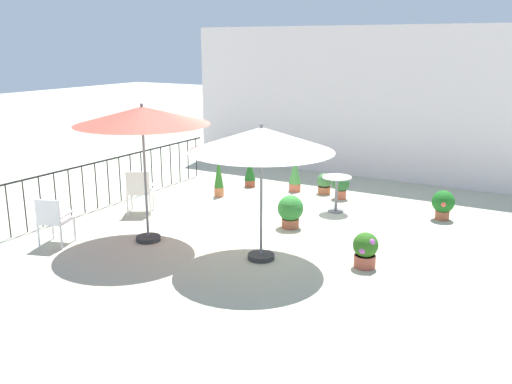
# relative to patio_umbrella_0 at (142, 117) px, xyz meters

# --- Properties ---
(ground_plane) EXTENTS (60.00, 60.00, 0.00)m
(ground_plane) POSITION_rel_patio_umbrella_0_xyz_m (1.30, 1.72, -2.23)
(ground_plane) COLOR #B0B096
(villa_facade) EXTENTS (9.66, 0.30, 3.87)m
(villa_facade) POSITION_rel_patio_umbrella_0_xyz_m (1.30, 6.82, -0.29)
(villa_facade) COLOR silver
(villa_facade) RESTS_ON ground
(terrace_railing) EXTENTS (0.03, 6.08, 1.01)m
(terrace_railing) POSITION_rel_patio_umbrella_0_xyz_m (-2.28, 1.72, -1.55)
(terrace_railing) COLOR black
(terrace_railing) RESTS_ON ground
(patio_umbrella_0) EXTENTS (2.32, 2.32, 2.46)m
(patio_umbrella_0) POSITION_rel_patio_umbrella_0_xyz_m (0.00, 0.00, 0.00)
(patio_umbrella_0) COLOR #2D2D2D
(patio_umbrella_0) RESTS_ON ground
(patio_umbrella_1) EXTENTS (2.31, 2.31, 2.24)m
(patio_umbrella_1) POSITION_rel_patio_umbrella_0_xyz_m (2.19, 0.26, -0.25)
(patio_umbrella_1) COLOR #2D2D2D
(patio_umbrella_1) RESTS_ON ground
(cafe_table_0) EXTENTS (0.61, 0.61, 0.76)m
(cafe_table_0) POSITION_rel_patio_umbrella_0_xyz_m (2.21, 3.38, -1.71)
(cafe_table_0) COLOR white
(cafe_table_0) RESTS_ON ground
(patio_chair_0) EXTENTS (0.60, 0.62, 0.87)m
(patio_chair_0) POSITION_rel_patio_umbrella_0_xyz_m (-1.24, -1.02, -1.72)
(patio_chair_0) COLOR white
(patio_chair_0) RESTS_ON ground
(patio_chair_1) EXTENTS (0.67, 0.66, 0.92)m
(patio_chair_1) POSITION_rel_patio_umbrella_0_xyz_m (-1.24, 1.19, -1.69)
(patio_chair_1) COLOR white
(patio_chair_1) RESTS_ON ground
(potted_plant_0) EXTENTS (0.50, 0.50, 0.64)m
(potted_plant_0) POSITION_rel_patio_umbrella_0_xyz_m (1.87, 1.95, -1.88)
(potted_plant_0) COLOR #A2563B
(potted_plant_0) RESTS_ON ground
(potted_plant_1) EXTENTS (0.45, 0.46, 0.60)m
(potted_plant_1) POSITION_rel_patio_umbrella_0_xyz_m (4.26, 3.95, -1.89)
(potted_plant_1) COLOR #A75839
(potted_plant_1) RESTS_ON ground
(potted_plant_2) EXTENTS (0.40, 0.42, 0.57)m
(potted_plant_2) POSITION_rel_patio_umbrella_0_xyz_m (3.78, 0.78, -1.93)
(potted_plant_2) COLOR #B0533F
(potted_plant_2) RESTS_ON ground
(potted_plant_3) EXTENTS (0.35, 0.35, 0.49)m
(potted_plant_3) POSITION_rel_patio_umbrella_0_xyz_m (1.40, 4.61, -1.97)
(potted_plant_3) COLOR #BE6841
(potted_plant_3) RESTS_ON ground
(potted_plant_4) EXTENTS (0.28, 0.28, 0.72)m
(potted_plant_4) POSITION_rel_patio_umbrella_0_xyz_m (-0.44, 4.28, -1.86)
(potted_plant_4) COLOR #9E482E
(potted_plant_4) RESTS_ON ground
(potted_plant_5) EXTENTS (0.39, 0.39, 0.56)m
(potted_plant_5) POSITION_rel_patio_umbrella_0_xyz_m (1.90, 4.38, -1.91)
(potted_plant_5) COLOR #CE6145
(potted_plant_5) RESTS_ON ground
(potted_plant_6) EXTENTS (0.29, 0.29, 0.83)m
(potted_plant_6) POSITION_rel_patio_umbrella_0_xyz_m (0.71, 4.45, -1.81)
(potted_plant_6) COLOR #D06445
(potted_plant_6) RESTS_ON ground
(potted_plant_7) EXTENTS (0.22, 0.22, 0.91)m
(potted_plant_7) POSITION_rel_patio_umbrella_0_xyz_m (-0.59, 3.14, -1.77)
(potted_plant_7) COLOR #C36E42
(potted_plant_7) RESTS_ON ground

